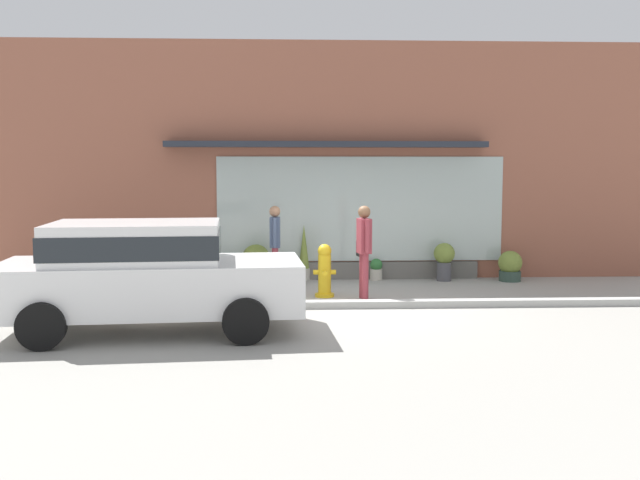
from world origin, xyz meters
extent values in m
plane|color=#9E9B93|center=(0.00, 0.00, 0.00)|extent=(60.00, 60.00, 0.00)
cube|color=#B2B2AD|center=(0.00, -0.20, 0.06)|extent=(14.00, 0.24, 0.12)
cube|color=#935642|center=(0.00, 3.20, 2.49)|extent=(14.00, 0.36, 4.98)
cube|color=#ADBCB7|center=(0.73, 3.00, 1.48)|extent=(6.04, 0.03, 2.20)
cube|color=#232833|center=(0.00, 2.85, 2.83)|extent=(6.64, 0.56, 0.12)
cube|color=#605E59|center=(0.00, 2.98, 0.18)|extent=(6.44, 0.20, 0.36)
cylinder|color=gold|center=(-0.15, 0.88, 0.03)|extent=(0.35, 0.35, 0.06)
cylinder|color=gold|center=(-0.15, 0.88, 0.42)|extent=(0.24, 0.24, 0.72)
sphere|color=gold|center=(-0.15, 0.88, 0.85)|extent=(0.25, 0.25, 0.25)
cylinder|color=gold|center=(-0.31, 0.88, 0.45)|extent=(0.10, 0.09, 0.09)
cylinder|color=gold|center=(0.01, 0.88, 0.45)|extent=(0.10, 0.09, 0.09)
cylinder|color=gold|center=(-0.15, 0.72, 0.45)|extent=(0.09, 0.10, 0.09)
cylinder|color=#8E333D|center=(0.53, 0.69, 0.42)|extent=(0.12, 0.12, 0.83)
cylinder|color=#8E333D|center=(0.56, 0.52, 0.42)|extent=(0.12, 0.12, 0.83)
cube|color=#8E333D|center=(0.54, 0.60, 1.14)|extent=(0.25, 0.35, 0.62)
sphere|color=brown|center=(0.54, 0.60, 1.57)|extent=(0.23, 0.23, 0.23)
cylinder|color=#8E333D|center=(0.51, 0.81, 1.16)|extent=(0.08, 0.08, 0.59)
cylinder|color=#8E333D|center=(0.58, 0.40, 1.16)|extent=(0.08, 0.08, 0.59)
cube|color=black|center=(0.51, 0.90, 0.88)|extent=(0.14, 0.25, 0.28)
cylinder|color=#8E333D|center=(-1.07, 1.89, 0.40)|extent=(0.12, 0.12, 0.79)
cylinder|color=#8E333D|center=(-1.07, 2.03, 0.40)|extent=(0.12, 0.12, 0.79)
cube|color=#475675|center=(-1.07, 1.96, 1.09)|extent=(0.21, 0.27, 0.60)
sphere|color=#A37556|center=(-1.07, 1.96, 1.50)|extent=(0.22, 0.22, 0.22)
cylinder|color=#475675|center=(-1.07, 1.77, 1.11)|extent=(0.08, 0.08, 0.57)
cylinder|color=#475675|center=(-1.07, 2.14, 1.11)|extent=(0.08, 0.08, 0.57)
cube|color=white|center=(-2.79, -1.88, 0.67)|extent=(4.38, 2.06, 0.72)
cube|color=white|center=(-3.00, -1.89, 1.29)|extent=(2.46, 1.79, 0.60)
cube|color=#1E2328|center=(-3.00, -1.89, 1.29)|extent=(2.50, 1.81, 0.33)
cylinder|color=black|center=(-1.53, -0.88, 0.32)|extent=(0.65, 0.22, 0.63)
cylinder|color=black|center=(-1.40, -2.69, 0.32)|extent=(0.65, 0.22, 0.63)
cylinder|color=black|center=(-4.17, -1.07, 0.32)|extent=(0.65, 0.22, 0.63)
cylinder|color=black|center=(-4.04, -2.87, 0.32)|extent=(0.65, 0.22, 0.63)
cylinder|color=#B7B2A3|center=(1.04, 2.79, 0.12)|extent=(0.26, 0.26, 0.23)
sphere|color=#2D6B33|center=(1.04, 2.79, 0.32)|extent=(0.26, 0.26, 0.26)
sphere|color=#B266B7|center=(1.04, 2.85, 0.37)|extent=(0.06, 0.06, 0.06)
sphere|color=#DB4C7A|center=(1.00, 2.81, 0.38)|extent=(0.07, 0.07, 0.07)
sphere|color=#DB4C7A|center=(1.09, 2.81, 0.36)|extent=(0.06, 0.06, 0.06)
cylinder|color=#4C4C51|center=(2.44, 2.61, 0.20)|extent=(0.30, 0.30, 0.39)
sphere|color=olive|center=(2.44, 2.61, 0.58)|extent=(0.44, 0.44, 0.44)
cylinder|color=#9E6042|center=(-2.83, 2.61, 0.18)|extent=(0.43, 0.43, 0.37)
cone|color=#2D6B33|center=(-2.83, 2.61, 0.76)|extent=(0.39, 0.39, 0.80)
cylinder|color=#9E6042|center=(-1.47, 2.71, 0.12)|extent=(0.45, 0.45, 0.24)
sphere|color=olive|center=(-1.47, 2.71, 0.49)|extent=(0.58, 0.58, 0.58)
cylinder|color=#9E6042|center=(-3.80, 2.79, 0.15)|extent=(0.49, 0.49, 0.30)
cone|color=olive|center=(-3.80, 2.79, 0.71)|extent=(0.44, 0.44, 0.81)
cylinder|color=#B7B2A3|center=(-0.48, 2.91, 0.12)|extent=(0.25, 0.25, 0.25)
cone|color=olive|center=(-0.48, 2.91, 0.70)|extent=(0.22, 0.22, 0.92)
cylinder|color=#33473D|center=(3.81, 2.52, 0.11)|extent=(0.45, 0.45, 0.21)
sphere|color=olive|center=(3.81, 2.52, 0.39)|extent=(0.49, 0.49, 0.49)
sphere|color=#E5C64C|center=(3.89, 2.53, 0.50)|extent=(0.12, 0.12, 0.12)
sphere|color=orange|center=(3.73, 2.62, 0.50)|extent=(0.12, 0.12, 0.12)
sphere|color=#DB4C7A|center=(3.79, 2.36, 0.46)|extent=(0.12, 0.12, 0.12)
camera|label=1|loc=(-0.87, -12.36, 2.39)|focal=41.08mm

